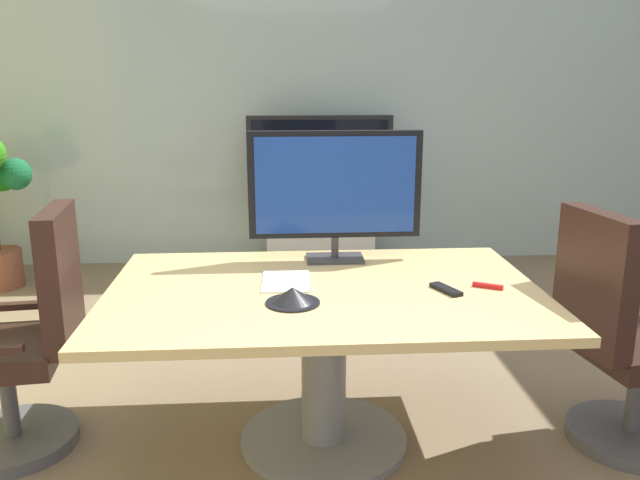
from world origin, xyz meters
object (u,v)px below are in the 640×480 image
at_px(tv_monitor, 335,188).
at_px(office_chair_right, 622,351).
at_px(wall_display_unit, 320,219).
at_px(conference_phone, 293,296).
at_px(remote_control, 446,289).
at_px(office_chair_left, 26,351).
at_px(conference_table, 324,328).

bearing_deg(tv_monitor, office_chair_right, -23.98).
relative_size(wall_display_unit, conference_phone, 5.95).
xyz_separation_m(tv_monitor, conference_phone, (-0.23, -0.63, -0.33)).
height_order(wall_display_unit, remote_control, wall_display_unit).
relative_size(wall_display_unit, remote_control, 7.71).
bearing_deg(office_chair_left, wall_display_unit, 144.58).
bearing_deg(wall_display_unit, office_chair_left, -119.19).
bearing_deg(tv_monitor, remote_control, -50.44).
relative_size(conference_phone, remote_control, 1.29).
relative_size(office_chair_left, wall_display_unit, 0.83).
relative_size(office_chair_left, tv_monitor, 1.30).
height_order(conference_table, office_chair_left, office_chair_left).
bearing_deg(office_chair_right, office_chair_left, 77.61).
xyz_separation_m(office_chair_left, conference_phone, (1.17, -0.26, 0.32)).
relative_size(tv_monitor, remote_control, 4.94).
bearing_deg(conference_table, remote_control, -8.87).
bearing_deg(wall_display_unit, conference_phone, -96.02).
bearing_deg(office_chair_right, remote_control, 79.61).
bearing_deg(conference_table, conference_phone, -126.71).
bearing_deg(office_chair_left, remote_control, 79.05).
bearing_deg(remote_control, wall_display_unit, 73.85).
relative_size(tv_monitor, conference_phone, 3.82).
bearing_deg(conference_phone, remote_control, 9.28).
bearing_deg(office_chair_left, conference_table, 80.70).
xyz_separation_m(wall_display_unit, conference_phone, (-0.31, -2.90, 0.33)).
xyz_separation_m(office_chair_right, remote_control, (-0.80, 0.03, 0.30)).
bearing_deg(conference_phone, office_chair_right, 3.21).
bearing_deg(office_chair_right, conference_phone, 84.67).
relative_size(conference_table, office_chair_right, 1.71).
distance_m(office_chair_left, wall_display_unit, 3.02).
relative_size(conference_table, wall_display_unit, 1.42).
xyz_separation_m(conference_table, remote_control, (0.51, -0.08, 0.20)).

